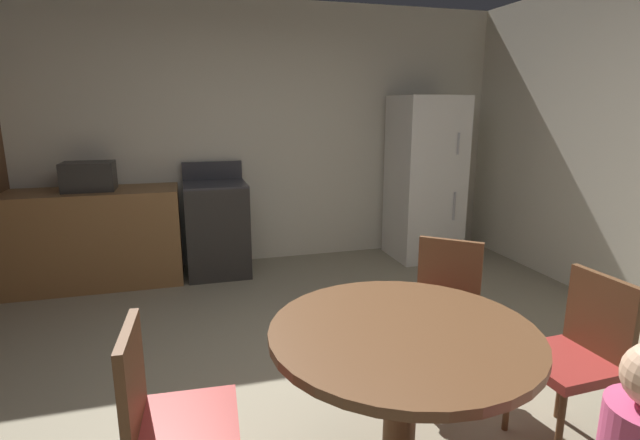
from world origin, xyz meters
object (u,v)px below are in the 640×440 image
microwave (89,176)px  chair_east (578,351)px  refrigerator (424,179)px  dining_table (402,365)px  chair_northeast (444,304)px  chair_west (167,415)px  oven_range (217,228)px

microwave → chair_east: 4.06m
refrigerator → dining_table: (-1.70, -3.05, -0.28)m
microwave → chair_east: size_ratio=0.51×
chair_northeast → refrigerator: bearing=-164.1°
microwave → chair_west: microwave is taller
dining_table → chair_east: (0.95, 0.03, -0.09)m
microwave → dining_table: microwave is taller
chair_northeast → chair_west: 1.70m
microwave → chair_east: microwave is taller
chair_east → microwave: bearing=-51.7°
dining_table → chair_northeast: bearing=49.2°
dining_table → chair_east: chair_east is taller
microwave → chair_northeast: microwave is taller
oven_range → chair_northeast: (1.16, -2.38, 0.03)m
chair_west → microwave: bearing=106.5°
oven_range → chair_west: 3.07m
oven_range → chair_east: bearing=-64.0°
chair_west → refrigerator: bearing=51.8°
microwave → dining_table: size_ratio=0.40×
dining_table → microwave: bearing=118.2°
refrigerator → microwave: size_ratio=4.00×
chair_west → chair_east: same height
dining_table → chair_west: bearing=176.6°
oven_range → dining_table: size_ratio=0.99×
chair_northeast → chair_west: bearing=-26.3°
microwave → chair_west: 3.17m
dining_table → chair_east: bearing=2.1°
refrigerator → chair_east: (-0.75, -3.01, -0.38)m
chair_east → dining_table: bearing=0.0°
oven_range → refrigerator: bearing=-1.4°
dining_table → oven_range: bearing=99.9°
oven_range → chair_east: 3.41m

